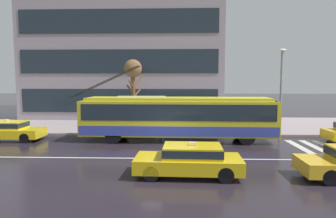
# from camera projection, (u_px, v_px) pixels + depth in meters

# --- Properties ---
(ground_plane) EXTENTS (160.00, 160.00, 0.00)m
(ground_plane) POSITION_uv_depth(u_px,v_px,m) (166.00, 153.00, 15.78)
(ground_plane) COLOR #262029
(sidewalk_slab) EXTENTS (80.00, 10.00, 0.14)m
(sidewalk_slab) POSITION_uv_depth(u_px,v_px,m) (171.00, 125.00, 25.62)
(sidewalk_slab) COLOR gray
(sidewalk_slab) RESTS_ON ground_plane
(crosswalk_stripe_edge_near) EXTENTS (0.44, 4.40, 0.01)m
(crosswalk_stripe_edge_near) POSITION_uv_depth(u_px,v_px,m) (301.00, 148.00, 16.95)
(crosswalk_stripe_edge_near) COLOR beige
(crosswalk_stripe_edge_near) RESTS_ON ground_plane
(crosswalk_stripe_inner_a) EXTENTS (0.44, 4.40, 0.01)m
(crosswalk_stripe_inner_a) POSITION_uv_depth(u_px,v_px,m) (317.00, 148.00, 16.92)
(crosswalk_stripe_inner_a) COLOR beige
(crosswalk_stripe_inner_a) RESTS_ON ground_plane
(crosswalk_stripe_center) EXTENTS (0.44, 4.40, 0.01)m
(crosswalk_stripe_center) POSITION_uv_depth(u_px,v_px,m) (333.00, 148.00, 16.89)
(crosswalk_stripe_center) COLOR beige
(crosswalk_stripe_center) RESTS_ON ground_plane
(lane_centre_line) EXTENTS (72.00, 0.14, 0.01)m
(lane_centre_line) POSITION_uv_depth(u_px,v_px,m) (165.00, 158.00, 14.58)
(lane_centre_line) COLOR silver
(lane_centre_line) RESTS_ON ground_plane
(trolleybus) EXTENTS (13.22, 2.77, 4.88)m
(trolleybus) POSITION_uv_depth(u_px,v_px,m) (178.00, 117.00, 18.89)
(trolleybus) COLOR gold
(trolleybus) RESTS_ON ground_plane
(taxi_queued_behind_bus) EXTENTS (4.33, 1.83, 1.39)m
(taxi_queued_behind_bus) POSITION_uv_depth(u_px,v_px,m) (8.00, 130.00, 19.00)
(taxi_queued_behind_bus) COLOR yellow
(taxi_queued_behind_bus) RESTS_ON ground_plane
(taxi_oncoming_near) EXTENTS (4.36, 1.94, 1.39)m
(taxi_oncoming_near) POSITION_uv_depth(u_px,v_px,m) (190.00, 159.00, 11.86)
(taxi_oncoming_near) COLOR yellow
(taxi_oncoming_near) RESTS_ON ground_plane
(bus_shelter) EXTENTS (3.67, 1.69, 2.59)m
(bus_shelter) POSITION_uv_depth(u_px,v_px,m) (141.00, 105.00, 22.26)
(bus_shelter) COLOR gray
(bus_shelter) RESTS_ON sidewalk_slab
(pedestrian_at_shelter) EXTENTS (1.29, 1.29, 1.96)m
(pedestrian_at_shelter) POSITION_uv_depth(u_px,v_px,m) (138.00, 108.00, 23.29)
(pedestrian_at_shelter) COLOR navy
(pedestrian_at_shelter) RESTS_ON sidewalk_slab
(pedestrian_approaching_curb) EXTENTS (1.30, 1.30, 1.99)m
(pedestrian_approaching_curb) POSITION_uv_depth(u_px,v_px,m) (160.00, 109.00, 22.32)
(pedestrian_approaching_curb) COLOR navy
(pedestrian_approaching_curb) RESTS_ON sidewalk_slab
(street_lamp) EXTENTS (0.60, 0.32, 6.06)m
(street_lamp) POSITION_uv_depth(u_px,v_px,m) (281.00, 83.00, 21.13)
(street_lamp) COLOR gray
(street_lamp) RESTS_ON sidewalk_slab
(street_tree_bare) EXTENTS (1.48, 1.99, 5.50)m
(street_tree_bare) POSITION_uv_depth(u_px,v_px,m) (133.00, 73.00, 23.67)
(street_tree_bare) COLOR brown
(street_tree_bare) RESTS_ON sidewalk_slab
(office_tower_corner_left) EXTENTS (20.23, 15.23, 22.71)m
(office_tower_corner_left) POSITION_uv_depth(u_px,v_px,m) (131.00, 17.00, 34.28)
(office_tower_corner_left) COLOR #9A8D9A
(office_tower_corner_left) RESTS_ON ground_plane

